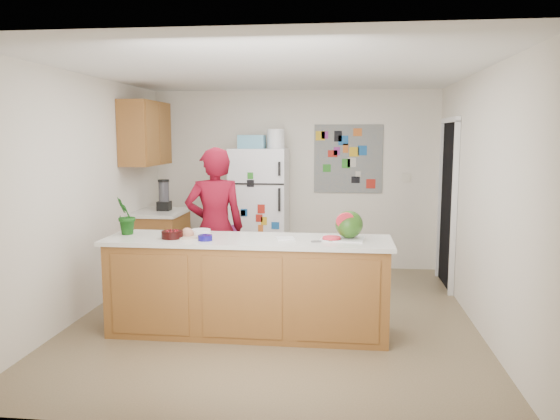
# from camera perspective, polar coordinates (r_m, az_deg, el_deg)

# --- Properties ---
(floor) EXTENTS (4.00, 4.50, 0.02)m
(floor) POSITION_cam_1_polar(r_m,az_deg,el_deg) (5.80, -0.48, -11.15)
(floor) COLOR brown
(floor) RESTS_ON ground
(wall_back) EXTENTS (4.00, 0.02, 2.50)m
(wall_back) POSITION_cam_1_polar(r_m,az_deg,el_deg) (7.76, 1.56, 3.18)
(wall_back) COLOR beige
(wall_back) RESTS_ON ground
(wall_left) EXTENTS (0.02, 4.50, 2.50)m
(wall_left) POSITION_cam_1_polar(r_m,az_deg,el_deg) (6.10, -19.58, 1.48)
(wall_left) COLOR beige
(wall_left) RESTS_ON ground
(wall_right) EXTENTS (0.02, 4.50, 2.50)m
(wall_right) POSITION_cam_1_polar(r_m,az_deg,el_deg) (5.64, 20.22, 0.97)
(wall_right) COLOR beige
(wall_right) RESTS_ON ground
(ceiling) EXTENTS (4.00, 4.50, 0.02)m
(ceiling) POSITION_cam_1_polar(r_m,az_deg,el_deg) (5.52, -0.51, 14.41)
(ceiling) COLOR white
(ceiling) RESTS_ON wall_back
(doorway) EXTENTS (0.03, 0.85, 2.04)m
(doorway) POSITION_cam_1_polar(r_m,az_deg,el_deg) (7.07, 17.19, 0.51)
(doorway) COLOR black
(doorway) RESTS_ON ground
(peninsula_base) EXTENTS (2.60, 0.62, 0.88)m
(peninsula_base) POSITION_cam_1_polar(r_m,az_deg,el_deg) (5.22, -3.36, -8.15)
(peninsula_base) COLOR brown
(peninsula_base) RESTS_ON floor
(peninsula_top) EXTENTS (2.68, 0.70, 0.04)m
(peninsula_top) POSITION_cam_1_polar(r_m,az_deg,el_deg) (5.11, -3.41, -3.19)
(peninsula_top) COLOR silver
(peninsula_top) RESTS_ON peninsula_base
(side_counter_base) EXTENTS (0.60, 0.80, 0.86)m
(side_counter_base) POSITION_cam_1_polar(r_m,az_deg,el_deg) (7.34, -12.40, -3.74)
(side_counter_base) COLOR brown
(side_counter_base) RESTS_ON floor
(side_counter_top) EXTENTS (0.64, 0.84, 0.04)m
(side_counter_top) POSITION_cam_1_polar(r_m,az_deg,el_deg) (7.26, -12.51, -0.26)
(side_counter_top) COLOR silver
(side_counter_top) RESTS_ON side_counter_base
(upper_cabinets) EXTENTS (0.35, 1.00, 0.80)m
(upper_cabinets) POSITION_cam_1_polar(r_m,az_deg,el_deg) (7.19, -13.86, 7.78)
(upper_cabinets) COLOR brown
(upper_cabinets) RESTS_ON wall_left
(refrigerator) EXTENTS (0.75, 0.70, 1.70)m
(refrigerator) POSITION_cam_1_polar(r_m,az_deg,el_deg) (7.48, -2.15, -0.08)
(refrigerator) COLOR silver
(refrigerator) RESTS_ON floor
(fridge_top_bin) EXTENTS (0.35, 0.28, 0.18)m
(fridge_top_bin) POSITION_cam_1_polar(r_m,az_deg,el_deg) (7.43, -2.95, 7.14)
(fridge_top_bin) COLOR #5999B2
(fridge_top_bin) RESTS_ON refrigerator
(photo_collage) EXTENTS (0.95, 0.01, 0.95)m
(photo_collage) POSITION_cam_1_polar(r_m,az_deg,el_deg) (7.69, 7.15, 5.32)
(photo_collage) COLOR slate
(photo_collage) RESTS_ON wall_back
(person) EXTENTS (0.74, 0.59, 1.75)m
(person) POSITION_cam_1_polar(r_m,az_deg,el_deg) (5.97, -6.81, -1.89)
(person) COLOR maroon
(person) RESTS_ON floor
(blender_appliance) EXTENTS (0.14, 0.14, 0.38)m
(blender_appliance) POSITION_cam_1_polar(r_m,az_deg,el_deg) (7.28, -12.03, 1.44)
(blender_appliance) COLOR black
(blender_appliance) RESTS_ON side_counter_top
(cutting_board) EXTENTS (0.42, 0.34, 0.01)m
(cutting_board) POSITION_cam_1_polar(r_m,az_deg,el_deg) (5.07, 6.53, -3.02)
(cutting_board) COLOR silver
(cutting_board) RESTS_ON peninsula_top
(watermelon) EXTENTS (0.25, 0.25, 0.25)m
(watermelon) POSITION_cam_1_polar(r_m,az_deg,el_deg) (5.07, 7.23, -1.51)
(watermelon) COLOR #224E17
(watermelon) RESTS_ON cutting_board
(watermelon_slice) EXTENTS (0.17, 0.17, 0.02)m
(watermelon_slice) POSITION_cam_1_polar(r_m,az_deg,el_deg) (5.02, 5.41, -2.92)
(watermelon_slice) COLOR red
(watermelon_slice) RESTS_ON cutting_board
(cherry_bowl) EXTENTS (0.23, 0.23, 0.07)m
(cherry_bowl) POSITION_cam_1_polar(r_m,az_deg,el_deg) (5.19, -11.20, -2.54)
(cherry_bowl) COLOR black
(cherry_bowl) RESTS_ON peninsula_top
(white_bowl) EXTENTS (0.21, 0.21, 0.06)m
(white_bowl) POSITION_cam_1_polar(r_m,az_deg,el_deg) (5.29, -8.26, -2.34)
(white_bowl) COLOR white
(white_bowl) RESTS_ON peninsula_top
(cobalt_bowl) EXTENTS (0.16, 0.16, 0.05)m
(cobalt_bowl) POSITION_cam_1_polar(r_m,az_deg,el_deg) (5.04, -7.83, -2.89)
(cobalt_bowl) COLOR #110B66
(cobalt_bowl) RESTS_ON peninsula_top
(plate) EXTENTS (0.35, 0.35, 0.02)m
(plate) POSITION_cam_1_polar(r_m,az_deg,el_deg) (5.23, -9.65, -2.72)
(plate) COLOR #C3B79A
(plate) RESTS_ON peninsula_top
(paper_towel) EXTENTS (0.20, 0.18, 0.02)m
(paper_towel) POSITION_cam_1_polar(r_m,az_deg,el_deg) (5.04, 0.54, -2.99)
(paper_towel) COLOR white
(paper_towel) RESTS_ON peninsula_top
(keys) EXTENTS (0.10, 0.06, 0.01)m
(keys) POSITION_cam_1_polar(r_m,az_deg,el_deg) (4.92, 3.80, -3.31)
(keys) COLOR gray
(keys) RESTS_ON peninsula_top
(potted_plant) EXTENTS (0.18, 0.22, 0.37)m
(potted_plant) POSITION_cam_1_polar(r_m,az_deg,el_deg) (5.46, -15.83, -0.56)
(potted_plant) COLOR #14490D
(potted_plant) RESTS_ON peninsula_top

